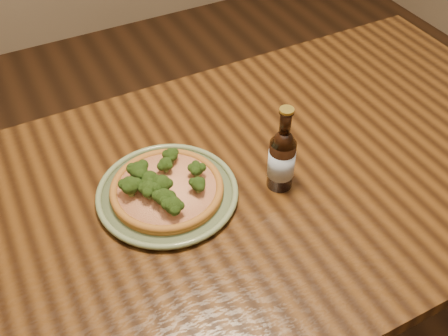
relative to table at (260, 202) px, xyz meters
name	(u,v)px	position (x,y,z in m)	size (l,w,h in m)	color
table	(260,202)	(0.00, 0.00, 0.00)	(1.60, 0.90, 0.75)	#45270E
plate	(167,193)	(-0.22, 0.04, 0.10)	(0.32, 0.32, 0.02)	#6C7B55
pizza	(165,188)	(-0.23, 0.04, 0.12)	(0.25, 0.25, 0.07)	#A06424
beer_bottle	(282,159)	(0.02, -0.04, 0.17)	(0.06, 0.06, 0.22)	black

